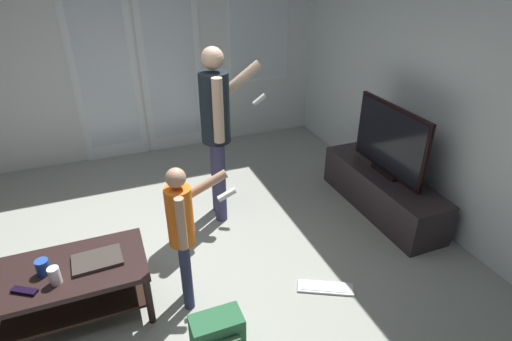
# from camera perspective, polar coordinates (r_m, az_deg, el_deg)

# --- Properties ---
(ground_plane) EXTENTS (5.40, 5.42, 0.02)m
(ground_plane) POSITION_cam_1_polar(r_m,az_deg,el_deg) (3.43, -13.16, -16.40)
(ground_plane) COLOR #989B90
(wall_back_with_doors) EXTENTS (5.40, 0.09, 2.77)m
(wall_back_with_doors) POSITION_cam_1_polar(r_m,az_deg,el_deg) (5.24, -19.07, 15.81)
(wall_back_with_doors) COLOR silver
(wall_back_with_doors) RESTS_ON ground_plane
(wall_right_plain) EXTENTS (0.06, 5.42, 2.74)m
(wall_right_plain) POSITION_cam_1_polar(r_m,az_deg,el_deg) (3.89, 27.06, 10.58)
(wall_right_plain) COLOR silver
(wall_right_plain) RESTS_ON ground_plane
(coffee_table) EXTENTS (1.03, 0.59, 0.44)m
(coffee_table) POSITION_cam_1_polar(r_m,az_deg,el_deg) (3.23, -24.43, -14.00)
(coffee_table) COLOR black
(coffee_table) RESTS_ON ground_plane
(tv_stand) EXTENTS (0.45, 1.50, 0.41)m
(tv_stand) POSITION_cam_1_polar(r_m,az_deg,el_deg) (4.33, 17.23, -2.84)
(tv_stand) COLOR #2C2325
(tv_stand) RESTS_ON ground_plane
(flat_screen_tv) EXTENTS (0.08, 0.97, 0.71)m
(flat_screen_tv) POSITION_cam_1_polar(r_m,az_deg,el_deg) (4.08, 18.30, 3.98)
(flat_screen_tv) COLOR black
(flat_screen_tv) RESTS_ON tv_stand
(person_adult) EXTENTS (0.68, 0.45, 1.67)m
(person_adult) POSITION_cam_1_polar(r_m,az_deg,el_deg) (3.71, -5.49, 6.82)
(person_adult) COLOR #3B395C
(person_adult) RESTS_ON ground_plane
(person_child) EXTENTS (0.53, 0.31, 1.15)m
(person_child) POSITION_cam_1_polar(r_m,az_deg,el_deg) (2.86, -10.24, -7.80)
(person_child) COLOR #2D3051
(person_child) RESTS_ON ground_plane
(backpack) EXTENTS (0.35, 0.24, 0.25)m
(backpack) POSITION_cam_1_polar(r_m,az_deg,el_deg) (2.92, -5.44, -21.75)
(backpack) COLOR #285F3B
(backpack) RESTS_ON ground_plane
(loose_keyboard) EXTENTS (0.45, 0.32, 0.02)m
(loose_keyboard) POSITION_cam_1_polar(r_m,az_deg,el_deg) (3.40, 9.72, -15.90)
(loose_keyboard) COLOR white
(loose_keyboard) RESTS_ON ground_plane
(laptop_closed) EXTENTS (0.34, 0.25, 0.03)m
(laptop_closed) POSITION_cam_1_polar(r_m,az_deg,el_deg) (3.12, -21.40, -11.64)
(laptop_closed) COLOR #3C3531
(laptop_closed) RESTS_ON coffee_table
(cup_near_edge) EXTENTS (0.09, 0.09, 0.11)m
(cup_near_edge) POSITION_cam_1_polar(r_m,az_deg,el_deg) (3.15, -27.75, -11.90)
(cup_near_edge) COLOR #2248A0
(cup_near_edge) RESTS_ON coffee_table
(cup_by_laptop) EXTENTS (0.07, 0.07, 0.12)m
(cup_by_laptop) POSITION_cam_1_polar(r_m,az_deg,el_deg) (3.03, -26.42, -13.08)
(cup_by_laptop) COLOR white
(cup_by_laptop) RESTS_ON coffee_table
(tv_remote_black) EXTENTS (0.17, 0.13, 0.02)m
(tv_remote_black) POSITION_cam_1_polar(r_m,az_deg,el_deg) (3.09, -29.76, -14.47)
(tv_remote_black) COLOR black
(tv_remote_black) RESTS_ON coffee_table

